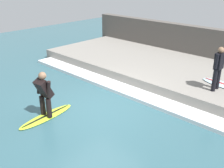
{
  "coord_description": "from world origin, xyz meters",
  "views": [
    {
      "loc": [
        -5.35,
        -5.59,
        4.14
      ],
      "look_at": [
        0.56,
        0.0,
        0.7
      ],
      "focal_mm": 42.0,
      "sensor_mm": 36.0,
      "label": 1
    }
  ],
  "objects": [
    {
      "name": "surfer_waiting_near",
      "position": [
        2.99,
        -2.53,
        1.32
      ],
      "size": [
        0.51,
        0.23,
        1.5
      ],
      "color": "black",
      "rests_on": "concrete_ledge"
    },
    {
      "name": "back_wall",
      "position": [
        6.58,
        0.0,
        0.91
      ],
      "size": [
        0.5,
        12.63,
        1.82
      ],
      "primitive_type": "cube",
      "color": "#544F49",
      "rests_on": "ground_plane"
    },
    {
      "name": "concrete_ledge",
      "position": [
        4.13,
        0.0,
        0.24
      ],
      "size": [
        4.4,
        12.03,
        0.48
      ],
      "primitive_type": "cube",
      "color": "gray",
      "rests_on": "ground_plane"
    },
    {
      "name": "surfer_riding",
      "position": [
        -1.57,
        0.79,
        0.86
      ],
      "size": [
        0.51,
        0.67,
        1.44
      ],
      "color": "black",
      "rests_on": "surfboard_riding"
    },
    {
      "name": "wave_foam_crest",
      "position": [
        1.55,
        0.0,
        0.07
      ],
      "size": [
        0.74,
        11.42,
        0.13
      ],
      "primitive_type": "cube",
      "color": "white",
      "rests_on": "ground_plane"
    },
    {
      "name": "surfboard_riding",
      "position": [
        -1.57,
        0.79,
        0.03
      ],
      "size": [
        2.01,
        0.63,
        0.07
      ],
      "color": "#BFE02D",
      "rests_on": "ground_plane"
    },
    {
      "name": "ground_plane",
      "position": [
        0.0,
        0.0,
        0.0
      ],
      "size": [
        28.0,
        28.0,
        0.0
      ],
      "primitive_type": "plane",
      "color": "#335B66"
    }
  ]
}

